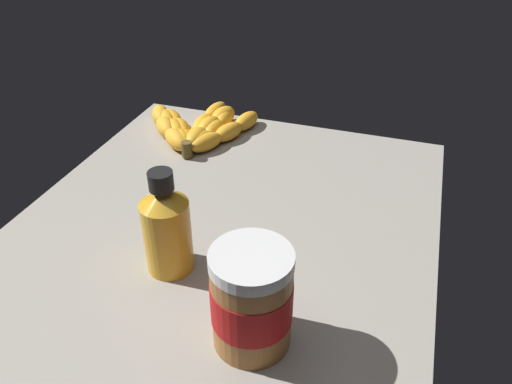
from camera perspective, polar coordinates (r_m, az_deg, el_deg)
name	(u,v)px	position (r cm, az deg, el deg)	size (l,w,h in cm)	color
ground_plane	(224,236)	(79.71, -3.61, -4.97)	(74.35, 63.77, 4.77)	gray
banana_bunch	(196,128)	(102.91, -6.82, 7.21)	(23.04, 24.00, 3.79)	gold
peanut_butter_jar	(252,300)	(57.12, -0.51, -12.10)	(9.28, 9.28, 13.02)	#9E602D
honey_bottle	(167,227)	(67.42, -10.10, -3.96)	(6.46, 6.46, 15.29)	gold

